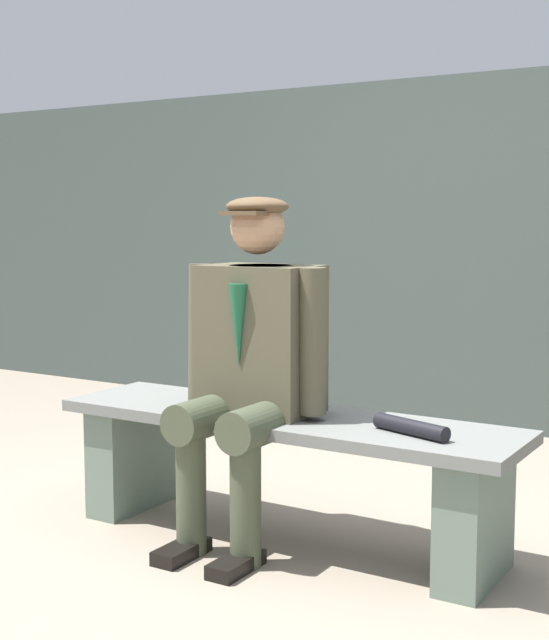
% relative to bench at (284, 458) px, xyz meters
% --- Properties ---
extents(ground_plane, '(30.00, 30.00, 0.00)m').
position_rel_bench_xyz_m(ground_plane, '(0.00, 0.00, -0.32)').
color(ground_plane, gray).
extents(bench, '(1.79, 0.48, 0.49)m').
position_rel_bench_xyz_m(bench, '(0.00, 0.00, 0.00)').
color(bench, slate).
rests_on(bench, ground).
extents(seated_man, '(0.59, 0.61, 1.29)m').
position_rel_bench_xyz_m(seated_man, '(0.10, 0.06, 0.39)').
color(seated_man, '#4F4B37').
rests_on(seated_man, ground).
extents(rolled_magazine, '(0.30, 0.14, 0.05)m').
position_rel_bench_xyz_m(rolled_magazine, '(-0.53, 0.06, 0.19)').
color(rolled_magazine, black).
rests_on(rolled_magazine, bench).
extents(stadium_wall, '(12.00, 0.24, 2.02)m').
position_rel_bench_xyz_m(stadium_wall, '(0.00, -2.26, 0.69)').
color(stadium_wall, '#3E4945').
rests_on(stadium_wall, ground).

